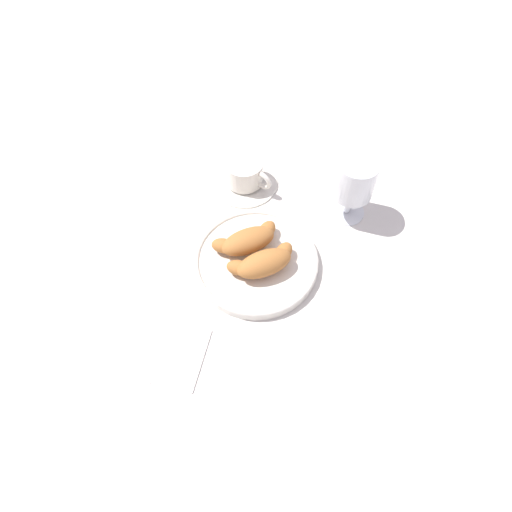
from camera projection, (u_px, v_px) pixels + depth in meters
The scene contains 7 objects.
ground_plane at pixel (267, 259), 0.90m from camera, with size 2.20×2.20×0.00m, color silver.
pastry_plate at pixel (256, 261), 0.89m from camera, with size 0.23×0.23×0.02m.
croissant_large at pixel (263, 263), 0.85m from camera, with size 0.12×0.11×0.04m.
croissant_small at pixel (247, 240), 0.87m from camera, with size 0.12×0.11×0.04m.
coffee_cup_near at pixel (245, 175), 0.98m from camera, with size 0.14×0.14×0.06m.
juice_glass_left at pixel (355, 181), 0.88m from camera, with size 0.08×0.08×0.14m.
folded_napkin at pixel (171, 353), 0.80m from camera, with size 0.11×0.11×0.01m, color silver.
Camera 1 is at (-0.40, -0.26, 0.76)m, focal length 34.17 mm.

